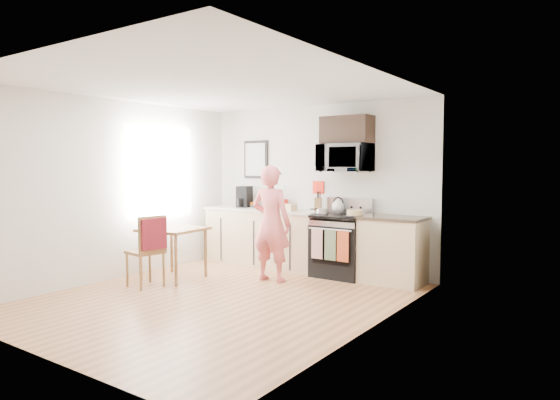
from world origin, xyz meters
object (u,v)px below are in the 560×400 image
Objects in this scene: dining_table at (173,234)px; chair at (150,242)px; cake at (355,213)px; microwave at (345,158)px; person at (271,223)px; range at (341,247)px.

dining_table is 0.59m from chair.
chair is (0.17, -0.57, -0.03)m from dining_table.
cake is (2.20, 1.41, 0.31)m from dining_table.
microwave is 0.46× the size of person.
microwave reaches higher than range.
microwave is 0.77× the size of chair.
range is 1.18× the size of chair.
person is at bearing 58.80° from chair.
person reaches higher than range.
range reaches higher than chair.
person is (-0.68, -0.83, 0.39)m from range.
dining_table is 2.63m from cake.
range reaches higher than cake.
cake is at bearing 53.08° from chair.
chair is (-1.07, -1.28, -0.19)m from person.
dining_table is at bearing -139.45° from microwave.
range is at bearing -89.94° from microwave.
person reaches higher than chair.
dining_table is at bearing -141.30° from range.
microwave reaches higher than cake.
microwave is at bearing -131.39° from person.
chair is (-1.75, -2.11, 0.19)m from range.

